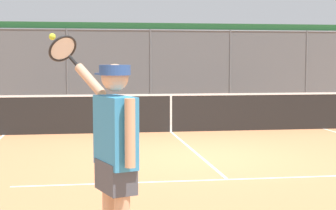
{
  "coord_description": "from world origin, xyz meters",
  "views": [
    {
      "loc": [
        2.09,
        9.73,
        1.79
      ],
      "look_at": [
        0.74,
        0.78,
        1.05
      ],
      "focal_mm": 58.07,
      "sensor_mm": 36.0,
      "label": 1
    }
  ],
  "objects": [
    {
      "name": "ground_plane",
      "position": [
        0.0,
        0.0,
        0.0
      ],
      "size": [
        60.0,
        60.0,
        0.0
      ],
      "primitive_type": "plane",
      "color": "#C67A4C"
    },
    {
      "name": "tennis_player",
      "position": [
        1.87,
        5.22,
        1.05
      ],
      "size": [
        0.81,
        1.3,
        2.06
      ],
      "rotation": [
        0.0,
        0.0,
        -1.24
      ],
      "color": "silver",
      "rests_on": "ground"
    },
    {
      "name": "court_line_markings",
      "position": [
        0.0,
        2.17,
        0.0
      ],
      "size": [
        8.21,
        10.15,
        0.01
      ],
      "color": "white",
      "rests_on": "ground"
    },
    {
      "name": "fence_backdrop",
      "position": [
        -0.0,
        -8.73,
        1.51
      ],
      "size": [
        19.24,
        1.37,
        3.04
      ],
      "color": "#565B60",
      "rests_on": "ground"
    },
    {
      "name": "tennis_net",
      "position": [
        0.0,
        -3.68,
        0.49
      ],
      "size": [
        10.55,
        0.09,
        1.07
      ],
      "color": "#2D2D2D",
      "rests_on": "ground"
    }
  ]
}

